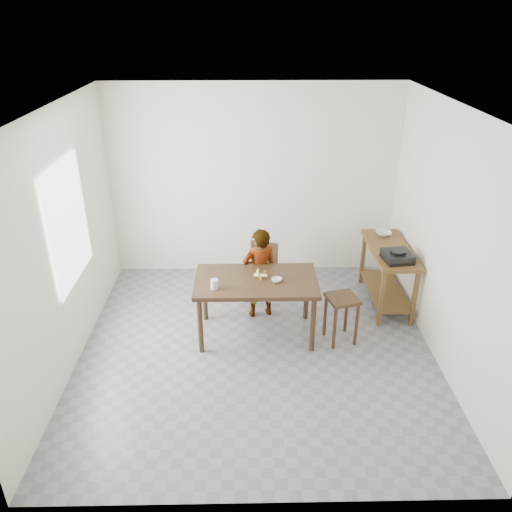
{
  "coord_description": "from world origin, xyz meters",
  "views": [
    {
      "loc": [
        -0.1,
        -4.67,
        3.53
      ],
      "look_at": [
        0.0,
        0.4,
        1.0
      ],
      "focal_mm": 35.0,
      "sensor_mm": 36.0,
      "label": 1
    }
  ],
  "objects_px": {
    "dining_chair": "(261,273)",
    "stool": "(341,319)",
    "child": "(260,273)",
    "prep_counter": "(387,275)",
    "dining_table": "(256,307)"
  },
  "relations": [
    {
      "from": "child",
      "to": "stool",
      "type": "xyz_separation_m",
      "value": [
        0.93,
        -0.56,
        -0.3
      ]
    },
    {
      "from": "dining_table",
      "to": "child",
      "type": "xyz_separation_m",
      "value": [
        0.05,
        0.43,
        0.22
      ]
    },
    {
      "from": "dining_table",
      "to": "prep_counter",
      "type": "distance_m",
      "value": 1.86
    },
    {
      "from": "child",
      "to": "dining_chair",
      "type": "relative_size",
      "value": 1.56
    },
    {
      "from": "dining_table",
      "to": "dining_chair",
      "type": "height_order",
      "value": "dining_chair"
    },
    {
      "from": "dining_table",
      "to": "dining_chair",
      "type": "bearing_deg",
      "value": 84.89
    },
    {
      "from": "prep_counter",
      "to": "dining_table",
      "type": "bearing_deg",
      "value": -157.85
    },
    {
      "from": "dining_chair",
      "to": "stool",
      "type": "distance_m",
      "value": 1.32
    },
    {
      "from": "stool",
      "to": "dining_table",
      "type": "bearing_deg",
      "value": 172.35
    },
    {
      "from": "dining_chair",
      "to": "prep_counter",
      "type": "bearing_deg",
      "value": 14.57
    },
    {
      "from": "prep_counter",
      "to": "dining_chair",
      "type": "xyz_separation_m",
      "value": [
        -1.65,
        0.13,
        -0.02
      ]
    },
    {
      "from": "child",
      "to": "stool",
      "type": "bearing_deg",
      "value": 133.74
    },
    {
      "from": "prep_counter",
      "to": "child",
      "type": "height_order",
      "value": "child"
    },
    {
      "from": "dining_chair",
      "to": "stool",
      "type": "xyz_separation_m",
      "value": [
        0.91,
        -0.96,
        -0.09
      ]
    },
    {
      "from": "dining_table",
      "to": "prep_counter",
      "type": "relative_size",
      "value": 1.17
    }
  ]
}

